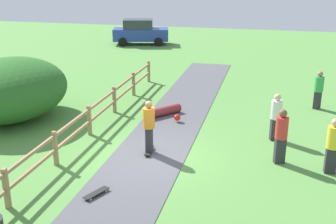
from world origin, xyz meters
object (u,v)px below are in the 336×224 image
Objects in this scene: skateboard_loose at (96,193)px; bystander_green at (319,88)px; bush_large at (11,89)px; parked_car_blue at (140,32)px; skater_riding at (149,124)px; skater_fallen at (164,112)px; bystander_yellow at (333,144)px; bystander_red at (281,134)px; bystander_white at (276,115)px.

bystander_green is at bearing 55.36° from skateboard_loose.
parked_car_blue is (-0.08, 17.50, -0.25)m from bush_large.
skateboard_loose is 23.21m from parked_car_blue.
parked_car_blue reaches higher than skater_riding.
bush_large reaches higher than skater_fallen.
bush_large is 3.06× the size of bystander_green.
bystander_yellow reaches higher than skateboard_loose.
bystander_red reaches higher than skater_fallen.
bush_large reaches higher than bystander_yellow.
bystander_white is 20.18m from parked_car_blue.
bystander_yellow is (6.20, 2.91, 0.85)m from skateboard_loose.
skater_riding reaches higher than skater_fallen.
bystander_yellow is 1.04× the size of bystander_green.
skateboard_loose is 5.82m from bystander_red.
bystander_white is 0.96× the size of bystander_red.
skater_riding is 5.59m from bystander_yellow.
parked_car_blue reaches higher than skater_fallen.
bystander_red is 6.09m from bystander_green.
bush_large reaches higher than skateboard_loose.
skater_fallen is 16.95m from parked_car_blue.
parked_car_blue is at bearing 121.35° from bystander_yellow.
bystander_red is (0.16, -1.88, 0.04)m from bystander_white.
bystander_yellow is at bearing -13.21° from bystander_red.
parked_car_blue reaches higher than bystander_red.
skater_riding reaches higher than bystander_yellow.
parked_car_blue reaches higher than bystander_white.
bystander_yellow is (6.01, -3.70, 0.74)m from skater_fallen.
bystander_green is 0.37× the size of parked_car_blue.
skateboard_loose is 11.14m from bystander_green.
skater_riding is 4.14m from bystander_red.
bystander_white is 4.37m from bystander_green.
bystander_green is at bearing 88.97° from bystander_yellow.
skateboard_loose is 0.46× the size of bystander_red.
bystander_red reaches higher than bystander_green.
bystander_yellow is at bearing -58.65° from parked_car_blue.
skateboard_loose is at bearing -145.55° from bystander_red.
skater_riding is at bearing -132.78° from bystander_green.
skater_riding is 1.06× the size of bystander_white.
skater_riding is at bearing -83.33° from skater_fallen.
bystander_white reaches higher than skater_fallen.
skateboard_loose is 6.91m from bystander_yellow.
skater_fallen is at bearing 143.57° from bystander_red.
bystander_yellow is (1.62, -2.22, 0.01)m from bystander_white.
parked_car_blue reaches higher than skateboard_loose.
bystander_white is 0.38× the size of parked_car_blue.
skater_fallen is (-0.42, 3.63, -0.81)m from skater_riding.
bystander_yellow is 22.91m from parked_car_blue.
skater_fallen is at bearing -157.57° from bystander_green.
bystander_red is (10.38, -1.73, -0.24)m from bush_large.
bush_large is 2.87× the size of bystander_red.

